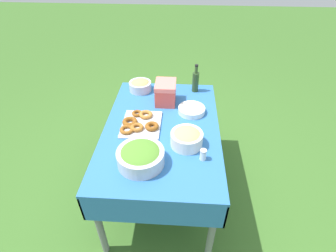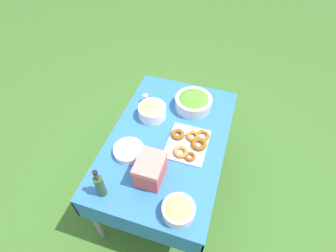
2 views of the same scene
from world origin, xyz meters
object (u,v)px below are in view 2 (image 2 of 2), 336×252
cooler_box (150,170)px  olive_oil_bottle (100,185)px  salad_bowl (193,102)px  bread_bowl (179,210)px  pasta_bowl (152,110)px  plate_stack (129,151)px  donut_platter (189,143)px

cooler_box → olive_oil_bottle: bearing=128.7°
salad_bowl → bread_bowl: salad_bowl is taller
pasta_bowl → plate_stack: pasta_bowl is taller
donut_platter → olive_oil_bottle: size_ratio=1.34×
bread_bowl → cooler_box: (0.19, 0.26, 0.04)m
salad_bowl → pasta_bowl: bearing=124.2°
cooler_box → salad_bowl: bearing=-8.3°
olive_oil_bottle → cooler_box: bearing=-51.3°
donut_platter → cooler_box: 0.41m
pasta_bowl → cooler_box: bearing=-161.2°
donut_platter → salad_bowl: bearing=9.7°
pasta_bowl → cooler_box: cooler_box is taller
bread_bowl → cooler_box: 0.32m
donut_platter → olive_oil_bottle: olive_oil_bottle is taller
donut_platter → plate_stack: donut_platter is taller
pasta_bowl → olive_oil_bottle: size_ratio=0.86×
pasta_bowl → cooler_box: 0.59m
donut_platter → plate_stack: (-0.21, 0.41, 0.00)m
pasta_bowl → salad_bowl: bearing=-55.8°
donut_platter → plate_stack: 0.46m
salad_bowl → bread_bowl: size_ratio=1.50×
bread_bowl → plate_stack: bearing=54.9°
salad_bowl → olive_oil_bottle: bearing=158.9°
bread_bowl → olive_oil_bottle: bearing=92.0°
pasta_bowl → bread_bowl: bearing=-149.3°
olive_oil_bottle → plate_stack: bearing=-5.5°
pasta_bowl → olive_oil_bottle: (-0.77, 0.07, 0.04)m
salad_bowl → plate_stack: (-0.62, 0.34, -0.04)m
salad_bowl → bread_bowl: 0.97m
pasta_bowl → bread_bowl: (-0.75, -0.45, -0.01)m
pasta_bowl → plate_stack: (-0.41, 0.04, -0.04)m
donut_platter → cooler_box: bearing=153.1°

